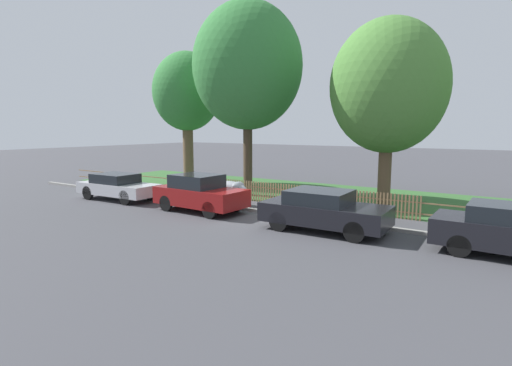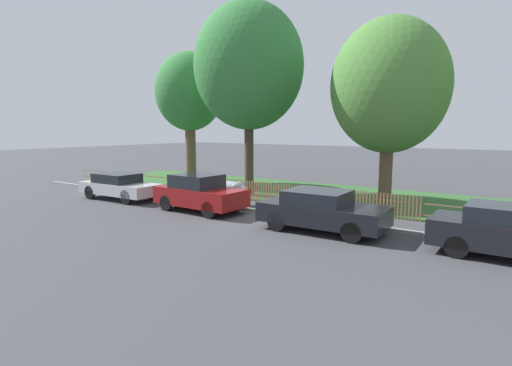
# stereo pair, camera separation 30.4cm
# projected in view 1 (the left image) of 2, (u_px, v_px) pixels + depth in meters

# --- Properties ---
(ground_plane) EXTENTS (120.00, 120.00, 0.00)m
(ground_plane) POSITION_uv_depth(u_px,v_px,m) (268.00, 214.00, 15.98)
(ground_plane) COLOR #424247
(kerb_stone) EXTENTS (32.06, 0.20, 0.12)m
(kerb_stone) POSITION_uv_depth(u_px,v_px,m) (269.00, 212.00, 16.05)
(kerb_stone) COLOR gray
(kerb_stone) RESTS_ON ground
(grass_strip) EXTENTS (32.06, 7.38, 0.01)m
(grass_strip) POSITION_uv_depth(u_px,v_px,m) (326.00, 194.00, 20.77)
(grass_strip) COLOR #33602D
(grass_strip) RESTS_ON ground
(park_fence) EXTENTS (32.06, 0.05, 0.95)m
(park_fence) POSITION_uv_depth(u_px,v_px,m) (293.00, 195.00, 17.67)
(park_fence) COLOR olive
(park_fence) RESTS_ON ground
(parked_car_silver_hatchback) EXTENTS (4.27, 1.78, 1.26)m
(parked_car_silver_hatchback) POSITION_uv_depth(u_px,v_px,m) (118.00, 186.00, 19.13)
(parked_car_silver_hatchback) COLOR #BCBCC1
(parked_car_silver_hatchback) RESTS_ON ground
(parked_car_black_saloon) EXTENTS (3.96, 1.89, 1.53)m
(parked_car_black_saloon) POSITION_uv_depth(u_px,v_px,m) (200.00, 193.00, 16.45)
(parked_car_black_saloon) COLOR maroon
(parked_car_black_saloon) RESTS_ON ground
(parked_car_navy_estate) EXTENTS (4.22, 1.98, 1.37)m
(parked_car_navy_estate) POSITION_uv_depth(u_px,v_px,m) (324.00, 210.00, 13.33)
(parked_car_navy_estate) COLOR black
(parked_car_navy_estate) RESTS_ON ground
(covered_motorcycle) EXTENTS (2.01, 0.76, 1.09)m
(covered_motorcycle) POSITION_uv_depth(u_px,v_px,m) (231.00, 190.00, 17.83)
(covered_motorcycle) COLOR black
(covered_motorcycle) RESTS_ON ground
(tree_nearest_kerb) EXTENTS (4.13, 4.13, 8.01)m
(tree_nearest_kerb) POSITION_uv_depth(u_px,v_px,m) (187.00, 93.00, 24.20)
(tree_nearest_kerb) COLOR brown
(tree_nearest_kerb) RESTS_ON ground
(tree_behind_motorcycle) EXTENTS (5.44, 5.44, 9.59)m
(tree_behind_motorcycle) POSITION_uv_depth(u_px,v_px,m) (248.00, 66.00, 19.68)
(tree_behind_motorcycle) COLOR #473828
(tree_behind_motorcycle) RESTS_ON ground
(tree_mid_park) EXTENTS (4.98, 4.98, 8.08)m
(tree_mid_park) POSITION_uv_depth(u_px,v_px,m) (388.00, 87.00, 17.12)
(tree_mid_park) COLOR brown
(tree_mid_park) RESTS_ON ground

